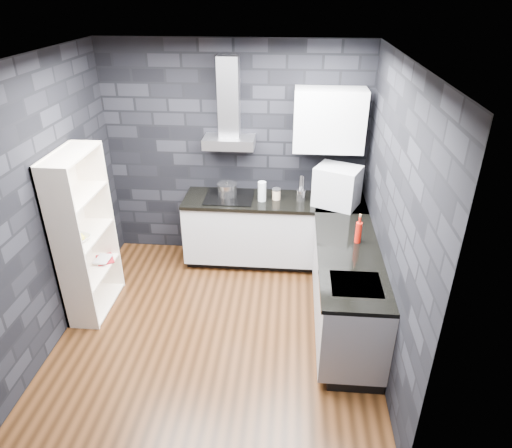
# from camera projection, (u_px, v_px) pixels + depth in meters

# --- Properties ---
(ground) EXTENTS (3.20, 3.20, 0.00)m
(ground) POSITION_uv_depth(u_px,v_px,m) (220.00, 325.00, 4.85)
(ground) COLOR #472712
(ceiling) EXTENTS (3.20, 3.20, 0.00)m
(ceiling) POSITION_uv_depth(u_px,v_px,m) (207.00, 58.00, 3.58)
(ceiling) COLOR silver
(wall_back) EXTENTS (3.20, 0.05, 2.70)m
(wall_back) POSITION_uv_depth(u_px,v_px,m) (236.00, 154.00, 5.65)
(wall_back) COLOR black
(wall_back) RESTS_ON ground
(wall_front) EXTENTS (3.20, 0.05, 2.70)m
(wall_front) POSITION_uv_depth(u_px,v_px,m) (171.00, 330.00, 2.78)
(wall_front) COLOR black
(wall_front) RESTS_ON ground
(wall_left) EXTENTS (0.05, 3.20, 2.70)m
(wall_left) POSITION_uv_depth(u_px,v_px,m) (45.00, 205.00, 4.33)
(wall_left) COLOR black
(wall_left) RESTS_ON ground
(wall_right) EXTENTS (0.05, 3.20, 2.70)m
(wall_right) POSITION_uv_depth(u_px,v_px,m) (393.00, 219.00, 4.09)
(wall_right) COLOR black
(wall_right) RESTS_ON ground
(toekick_back) EXTENTS (2.18, 0.50, 0.10)m
(toekick_back) POSITION_uv_depth(u_px,v_px,m) (273.00, 257.00, 5.97)
(toekick_back) COLOR black
(toekick_back) RESTS_ON ground
(toekick_right) EXTENTS (0.50, 1.78, 0.10)m
(toekick_right) POSITION_uv_depth(u_px,v_px,m) (347.00, 322.00, 4.81)
(toekick_right) COLOR black
(toekick_right) RESTS_ON ground
(counter_back_cab) EXTENTS (2.20, 0.60, 0.76)m
(counter_back_cab) POSITION_uv_depth(u_px,v_px,m) (274.00, 229.00, 5.73)
(counter_back_cab) COLOR #B3B4B8
(counter_back_cab) RESTS_ON ground
(counter_right_cab) EXTENTS (0.60, 1.80, 0.76)m
(counter_right_cab) POSITION_uv_depth(u_px,v_px,m) (346.00, 289.00, 4.61)
(counter_right_cab) COLOR #B3B4B8
(counter_right_cab) RESTS_ON ground
(counter_back_top) EXTENTS (2.20, 0.62, 0.04)m
(counter_back_top) POSITION_uv_depth(u_px,v_px,m) (274.00, 201.00, 5.53)
(counter_back_top) COLOR black
(counter_back_top) RESTS_ON counter_back_cab
(counter_right_top) EXTENTS (0.62, 1.80, 0.04)m
(counter_right_top) POSITION_uv_depth(u_px,v_px,m) (349.00, 255.00, 4.43)
(counter_right_top) COLOR black
(counter_right_top) RESTS_ON counter_right_cab
(counter_corner_top) EXTENTS (0.62, 0.62, 0.04)m
(counter_corner_top) POSITION_uv_depth(u_px,v_px,m) (340.00, 203.00, 5.48)
(counter_corner_top) COLOR black
(counter_corner_top) RESTS_ON counter_right_cab
(hood_body) EXTENTS (0.60, 0.34, 0.12)m
(hood_body) POSITION_uv_depth(u_px,v_px,m) (229.00, 142.00, 5.38)
(hood_body) COLOR #A5A4AA
(hood_body) RESTS_ON wall_back
(hood_chimney) EXTENTS (0.24, 0.20, 0.90)m
(hood_chimney) POSITION_uv_depth(u_px,v_px,m) (229.00, 97.00, 5.20)
(hood_chimney) COLOR #A5A4AA
(hood_chimney) RESTS_ON hood_body
(upper_cabinet) EXTENTS (0.80, 0.35, 0.70)m
(upper_cabinet) POSITION_uv_depth(u_px,v_px,m) (329.00, 120.00, 5.15)
(upper_cabinet) COLOR silver
(upper_cabinet) RESTS_ON wall_back
(cooktop) EXTENTS (0.58, 0.50, 0.01)m
(cooktop) POSITION_uv_depth(u_px,v_px,m) (229.00, 197.00, 5.57)
(cooktop) COLOR black
(cooktop) RESTS_ON counter_back_top
(sink_rim) EXTENTS (0.44, 0.40, 0.01)m
(sink_rim) POSITION_uv_depth(u_px,v_px,m) (356.00, 284.00, 3.98)
(sink_rim) COLOR #A5A4AA
(sink_rim) RESTS_ON counter_right_top
(pot) EXTENTS (0.30, 0.30, 0.14)m
(pot) POSITION_uv_depth(u_px,v_px,m) (227.00, 190.00, 5.58)
(pot) COLOR silver
(pot) RESTS_ON cooktop
(glass_vase) EXTENTS (0.11, 0.11, 0.24)m
(glass_vase) POSITION_uv_depth(u_px,v_px,m) (262.00, 191.00, 5.44)
(glass_vase) COLOR silver
(glass_vase) RESTS_ON counter_back_top
(storage_jar) EXTENTS (0.11, 0.11, 0.12)m
(storage_jar) POSITION_uv_depth(u_px,v_px,m) (276.00, 195.00, 5.51)
(storage_jar) COLOR #D1B390
(storage_jar) RESTS_ON counter_back_top
(utensil_crock) EXTENTS (0.12, 0.12, 0.14)m
(utensil_crock) POSITION_uv_depth(u_px,v_px,m) (301.00, 195.00, 5.47)
(utensil_crock) COLOR silver
(utensil_crock) RESTS_ON counter_back_top
(appliance_garage) EXTENTS (0.60, 0.54, 0.49)m
(appliance_garage) POSITION_uv_depth(u_px,v_px,m) (337.00, 187.00, 5.29)
(appliance_garage) COLOR silver
(appliance_garage) RESTS_ON counter_back_top
(red_bottle) EXTENTS (0.08, 0.08, 0.22)m
(red_bottle) POSITION_uv_depth(u_px,v_px,m) (358.00, 233.00, 4.57)
(red_bottle) COLOR #B5170C
(red_bottle) RESTS_ON counter_right_top
(bookshelf) EXTENTS (0.57, 0.87, 1.80)m
(bookshelf) POSITION_uv_depth(u_px,v_px,m) (85.00, 236.00, 4.73)
(bookshelf) COLOR white
(bookshelf) RESTS_ON ground
(fruit_bowl) EXTENTS (0.27, 0.27, 0.05)m
(fruit_bowl) POSITION_uv_depth(u_px,v_px,m) (79.00, 239.00, 4.60)
(fruit_bowl) COLOR silver
(fruit_bowl) RESTS_ON bookshelf
(book_red) EXTENTS (0.16, 0.11, 0.24)m
(book_red) POSITION_uv_depth(u_px,v_px,m) (96.00, 253.00, 5.05)
(book_red) COLOR maroon
(book_red) RESTS_ON bookshelf
(book_second) EXTENTS (0.15, 0.02, 0.21)m
(book_second) POSITION_uv_depth(u_px,v_px,m) (95.00, 251.00, 5.05)
(book_second) COLOR #B2B2B2
(book_second) RESTS_ON bookshelf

